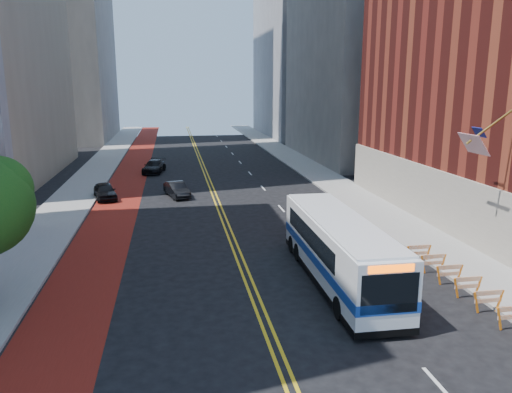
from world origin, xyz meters
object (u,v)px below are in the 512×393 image
object	(u,v)px
transit_bus	(338,249)
car_b	(177,189)
car_c	(154,166)
car_a	(105,191)

from	to	relation	value
transit_bus	car_b	distance (m)	21.92
car_b	car_c	distance (m)	12.81
car_a	car_c	size ratio (longest dim) A/B	0.85
car_a	car_c	xyz separation A→B (m)	(3.73, 12.45, -0.00)
car_a	car_b	xyz separation A→B (m)	(6.04, -0.15, -0.04)
car_a	car_b	distance (m)	6.04
car_b	car_c	xyz separation A→B (m)	(-2.31, 12.60, 0.04)
transit_bus	car_c	size ratio (longest dim) A/B	2.50
transit_bus	car_c	distance (m)	34.60
transit_bus	car_c	world-z (taller)	transit_bus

